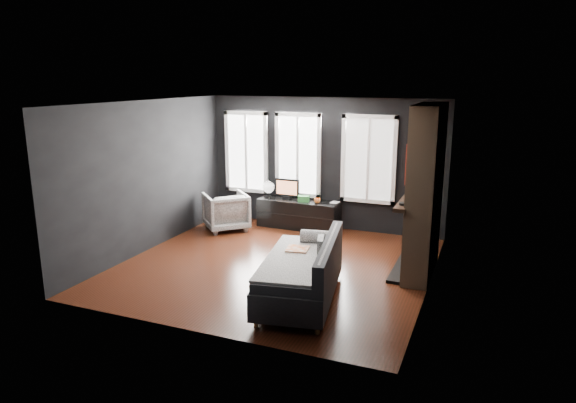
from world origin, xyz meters
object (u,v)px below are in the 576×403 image
at_px(mug, 317,200).
at_px(book, 332,198).
at_px(media_console, 299,214).
at_px(mantel_vase, 413,186).
at_px(sofa, 300,269).
at_px(armchair, 226,209).
at_px(monitor, 287,187).

relative_size(mug, book, 0.63).
height_order(media_console, mantel_vase, mantel_vase).
xyz_separation_m(sofa, armchair, (-2.66, 2.68, -0.03)).
xyz_separation_m(mug, book, (0.25, 0.16, 0.04)).
height_order(mug, mantel_vase, mantel_vase).
height_order(armchair, mug, armchair).
distance_m(armchair, book, 2.20).
xyz_separation_m(monitor, book, (0.97, 0.01, -0.14)).
height_order(monitor, book, monitor).
distance_m(armchair, monitor, 1.36).
height_order(armchair, monitor, monitor).
bearing_deg(book, mantel_vase, -34.79).
distance_m(sofa, book, 3.48).
xyz_separation_m(sofa, mantel_vase, (1.19, 2.16, 0.87)).
xyz_separation_m(armchair, monitor, (1.08, 0.72, 0.41)).
bearing_deg(monitor, mug, -10.19).
bearing_deg(monitor, armchair, -144.98).
height_order(armchair, mantel_vase, mantel_vase).
distance_m(sofa, media_console, 3.60).
relative_size(book, mantel_vase, 1.07).
bearing_deg(media_console, armchair, -151.90).
xyz_separation_m(media_console, mug, (0.43, -0.10, 0.36)).
bearing_deg(mug, armchair, -162.09).
bearing_deg(sofa, mug, 94.88).
xyz_separation_m(media_console, book, (0.69, 0.06, 0.40)).
height_order(sofa, mantel_vase, mantel_vase).
relative_size(sofa, armchair, 2.49).
relative_size(armchair, mantel_vase, 4.34).
bearing_deg(mantel_vase, sofa, -118.78).
distance_m(sofa, armchair, 3.77).
bearing_deg(media_console, mug, -10.90).
bearing_deg(mug, monitor, 168.70).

